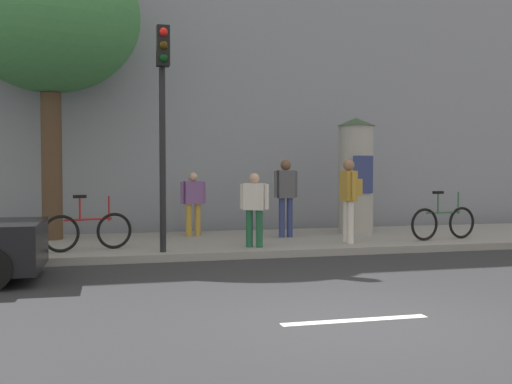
# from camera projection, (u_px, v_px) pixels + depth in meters

# --- Properties ---
(ground_plane) EXTENTS (80.00, 80.00, 0.00)m
(ground_plane) POSITION_uv_depth(u_px,v_px,m) (355.00, 320.00, 7.38)
(ground_plane) COLOR #2B2B2D
(sidewalk_curb) EXTENTS (36.00, 4.00, 0.15)m
(sidewalk_curb) POSITION_uv_depth(u_px,v_px,m) (230.00, 243.00, 14.16)
(sidewalk_curb) COLOR gray
(sidewalk_curb) RESTS_ON ground_plane
(lane_markings) EXTENTS (25.80, 0.16, 0.01)m
(lane_markings) POSITION_uv_depth(u_px,v_px,m) (355.00, 320.00, 7.38)
(lane_markings) COLOR silver
(lane_markings) RESTS_ON ground_plane
(building_backdrop) EXTENTS (36.00, 5.00, 10.04)m
(building_backdrop) POSITION_uv_depth(u_px,v_px,m) (195.00, 57.00, 18.79)
(building_backdrop) COLOR gray
(building_backdrop) RESTS_ON ground_plane
(traffic_light) EXTENTS (0.24, 0.45, 4.26)m
(traffic_light) POSITION_uv_depth(u_px,v_px,m) (163.00, 101.00, 11.92)
(traffic_light) COLOR black
(traffic_light) RESTS_ON sidewalk_curb
(poster_column) EXTENTS (0.93, 0.93, 2.83)m
(poster_column) POSITION_uv_depth(u_px,v_px,m) (356.00, 175.00, 15.48)
(poster_column) COLOR #9E9B93
(poster_column) RESTS_ON sidewalk_curb
(street_tree) EXTENTS (3.97, 3.97, 6.66)m
(street_tree) POSITION_uv_depth(u_px,v_px,m) (50.00, 18.00, 14.01)
(street_tree) COLOR #4C3826
(street_tree) RESTS_ON sidewalk_curb
(pedestrian_in_light_jacket) EXTENTS (0.53, 0.42, 1.51)m
(pedestrian_in_light_jacket) POSITION_uv_depth(u_px,v_px,m) (254.00, 204.00, 12.82)
(pedestrian_in_light_jacket) COLOR #1E5938
(pedestrian_in_light_jacket) RESTS_ON sidewalk_curb
(pedestrian_tallest) EXTENTS (0.40, 0.56, 1.79)m
(pedestrian_tallest) POSITION_uv_depth(u_px,v_px,m) (349.00, 193.00, 13.54)
(pedestrian_tallest) COLOR silver
(pedestrian_tallest) RESTS_ON sidewalk_curb
(pedestrian_near_pole) EXTENTS (0.56, 0.25, 1.80)m
(pedestrian_near_pole) POSITION_uv_depth(u_px,v_px,m) (286.00, 192.00, 14.60)
(pedestrian_near_pole) COLOR navy
(pedestrian_near_pole) RESTS_ON sidewalk_curb
(pedestrian_in_red_top) EXTENTS (0.61, 0.31, 1.50)m
(pedestrian_in_red_top) POSITION_uv_depth(u_px,v_px,m) (193.00, 199.00, 14.88)
(pedestrian_in_red_top) COLOR #B78C33
(pedestrian_in_red_top) RESTS_ON sidewalk_curb
(bicycle_leaning) EXTENTS (1.76, 0.35, 1.09)m
(bicycle_leaning) POSITION_uv_depth(u_px,v_px,m) (443.00, 222.00, 14.19)
(bicycle_leaning) COLOR black
(bicycle_leaning) RESTS_ON sidewalk_curb
(bicycle_upright) EXTENTS (1.71, 0.58, 1.09)m
(bicycle_upright) POSITION_uv_depth(u_px,v_px,m) (88.00, 231.00, 12.34)
(bicycle_upright) COLOR black
(bicycle_upright) RESTS_ON sidewalk_curb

